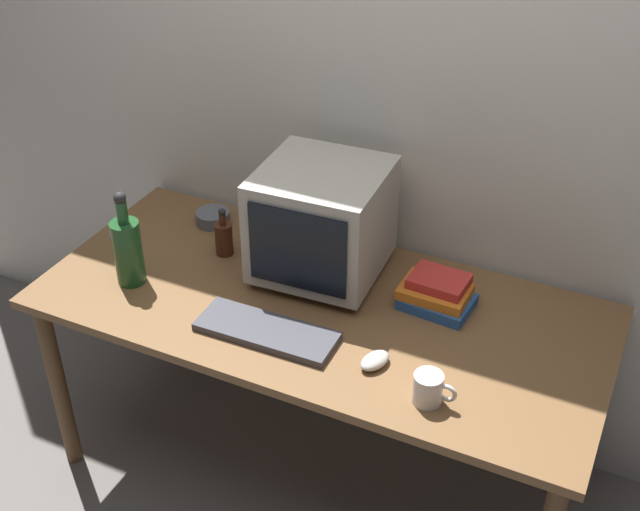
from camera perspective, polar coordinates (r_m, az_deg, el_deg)
The scene contains 11 objects.
ground_plane at distance 3.07m, azimuth 0.00°, elevation -14.31°, with size 6.00×6.00×0.00m, color slate.
back_wall at distance 2.68m, azimuth 4.32°, elevation 11.03°, with size 4.00×0.08×2.50m, color silver.
desk at distance 2.61m, azimuth 0.00°, elevation -4.70°, with size 1.76×0.80×0.73m.
crt_monitor at distance 2.60m, azimuth 0.13°, elevation 2.34°, with size 0.40×0.41×0.37m.
keyboard at distance 2.45m, azimuth -3.68°, elevation -5.21°, with size 0.42×0.15×0.02m, color #3F3F47.
computer_mouse at distance 2.34m, azimuth 3.78°, elevation -7.20°, with size 0.06×0.10×0.04m, color beige.
bottle_tall at distance 2.67m, azimuth -13.05°, elevation 0.43°, with size 0.09×0.09×0.32m.
bottle_short at distance 2.78m, azimuth -6.61°, elevation 1.26°, with size 0.06×0.06×0.17m.
book_stack at distance 2.56m, azimuth 8.02°, elevation -2.58°, with size 0.23×0.17×0.10m.
mug at distance 2.23m, azimuth 7.48°, elevation -9.05°, with size 0.12×0.08×0.09m.
cd_spindle at distance 2.97m, azimuth -7.35°, elevation 2.61°, with size 0.12×0.12×0.04m, color #595B66.
Camera 1 is at (0.88, -1.85, 2.28)m, focal length 46.66 mm.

